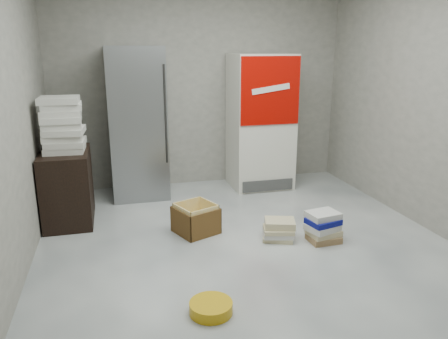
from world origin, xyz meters
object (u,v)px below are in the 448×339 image
at_px(steel_fridge, 137,123).
at_px(cardboard_box, 196,221).
at_px(coke_cooler, 260,122).
at_px(wood_shelf, 68,187).
at_px(phonebook_stack_main, 323,227).

bearing_deg(steel_fridge, cardboard_box, -71.23).
distance_m(coke_cooler, cardboard_box, 1.98).
height_order(wood_shelf, phonebook_stack_main, wood_shelf).
relative_size(steel_fridge, cardboard_box, 3.73).
bearing_deg(cardboard_box, wood_shelf, 129.96).
relative_size(steel_fridge, wood_shelf, 2.37).
relative_size(steel_fridge, phonebook_stack_main, 5.19).
xyz_separation_m(coke_cooler, cardboard_box, (-1.18, -1.39, -0.78)).
bearing_deg(wood_shelf, cardboard_box, -26.94).
xyz_separation_m(steel_fridge, wood_shelf, (-0.83, -0.73, -0.55)).
relative_size(phonebook_stack_main, cardboard_box, 0.72).
xyz_separation_m(phonebook_stack_main, cardboard_box, (-1.19, 0.54, -0.02)).
bearing_deg(cardboard_box, steel_fridge, 85.68).
height_order(coke_cooler, cardboard_box, coke_cooler).
distance_m(phonebook_stack_main, cardboard_box, 1.31).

